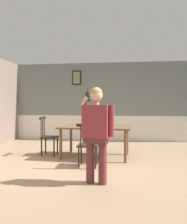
# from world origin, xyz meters

# --- Properties ---
(ground_plane) EXTENTS (7.51, 7.51, 0.00)m
(ground_plane) POSITION_xyz_m (0.00, 0.00, 0.00)
(ground_plane) COLOR #9E7F60
(room_back_partition) EXTENTS (6.43, 0.17, 2.81)m
(room_back_partition) POSITION_xyz_m (-0.00, 3.41, 1.35)
(room_back_partition) COLOR slate
(room_back_partition) RESTS_ON ground_plane
(dining_table) EXTENTS (1.79, 1.15, 0.78)m
(dining_table) POSITION_xyz_m (0.14, 0.75, 0.69)
(dining_table) COLOR brown
(dining_table) RESTS_ON ground_plane
(chair_near_window) EXTENTS (0.45, 0.45, 0.93)m
(chair_near_window) POSITION_xyz_m (0.09, -0.16, 0.47)
(chair_near_window) COLOR #2D2319
(chair_near_window) RESTS_ON ground_plane
(chair_by_doorway) EXTENTS (0.42, 0.42, 0.99)m
(chair_by_doorway) POSITION_xyz_m (-1.11, 0.82, 0.48)
(chair_by_doorway) COLOR black
(chair_by_doorway) RESTS_ON ground_plane
(person_figure) EXTENTS (0.59, 0.33, 1.61)m
(person_figure) POSITION_xyz_m (0.39, -1.13, 0.92)
(person_figure) COLOR brown
(person_figure) RESTS_ON ground_plane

